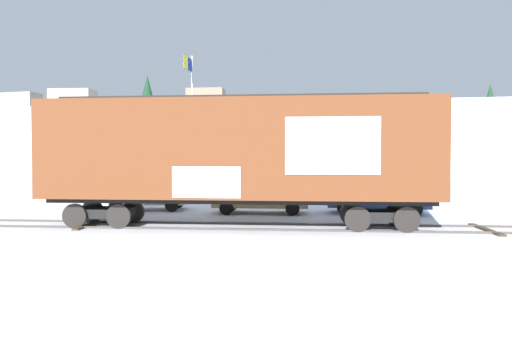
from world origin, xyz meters
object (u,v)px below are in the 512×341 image
parked_car_silver (148,193)px  parked_car_blue (375,196)px  parked_car_tan (260,196)px  freight_car (238,152)px  flagpole (191,108)px

parked_car_silver → parked_car_blue: 11.27m
parked_car_tan → parked_car_blue: parked_car_tan is taller
freight_car → parked_car_blue: size_ratio=3.18×
parked_car_silver → parked_car_blue: (11.27, 0.22, -0.03)m
freight_car → flagpole: flagpole is taller
freight_car → parked_car_blue: freight_car is taller
parked_car_silver → parked_car_tan: (5.83, -0.49, -0.02)m
flagpole → freight_car: bearing=-65.1°
parked_car_blue → parked_car_tan: bearing=-172.6°
freight_car → parked_car_tan: bearing=86.6°
freight_car → flagpole: size_ratio=1.54×
freight_car → parked_car_blue: 7.82m
parked_car_silver → parked_car_tan: parked_car_silver is taller
parked_car_tan → parked_car_blue: (5.44, 0.71, -0.01)m
parked_car_tan → freight_car: bearing=-93.4°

